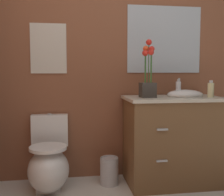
{
  "coord_description": "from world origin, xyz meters",
  "views": [
    {
      "loc": [
        -0.56,
        -1.26,
        1.1
      ],
      "look_at": [
        -0.16,
        1.32,
        0.87
      ],
      "focal_mm": 45.4,
      "sensor_mm": 36.0,
      "label": 1
    }
  ],
  "objects_px": {
    "wall_poster": "(48,49)",
    "flower_vase": "(148,80)",
    "trash_bin": "(109,171)",
    "wall_mirror": "(164,40)",
    "soap_bottle": "(178,88)",
    "toilet": "(49,164)",
    "vanity_cabinet": "(173,139)",
    "lotion_bottle": "(211,90)"
  },
  "relations": [
    {
      "from": "lotion_bottle",
      "to": "toilet",
      "type": "bearing_deg",
      "value": 175.16
    },
    {
      "from": "soap_bottle",
      "to": "trash_bin",
      "type": "xyz_separation_m",
      "value": [
        -0.73,
        -0.07,
        -0.8
      ]
    },
    {
      "from": "wall_mirror",
      "to": "toilet",
      "type": "bearing_deg",
      "value": -167.49
    },
    {
      "from": "soap_bottle",
      "to": "wall_poster",
      "type": "height_order",
      "value": "wall_poster"
    },
    {
      "from": "wall_mirror",
      "to": "vanity_cabinet",
      "type": "bearing_deg",
      "value": -89.47
    },
    {
      "from": "trash_bin",
      "to": "wall_mirror",
      "type": "xyz_separation_m",
      "value": [
        0.63,
        0.24,
        1.31
      ]
    },
    {
      "from": "toilet",
      "to": "wall_mirror",
      "type": "bearing_deg",
      "value": 12.51
    },
    {
      "from": "toilet",
      "to": "flower_vase",
      "type": "distance_m",
      "value": 1.23
    },
    {
      "from": "soap_bottle",
      "to": "lotion_bottle",
      "type": "bearing_deg",
      "value": -43.91
    },
    {
      "from": "toilet",
      "to": "trash_bin",
      "type": "bearing_deg",
      "value": 2.78
    },
    {
      "from": "wall_mirror",
      "to": "soap_bottle",
      "type": "bearing_deg",
      "value": -60.22
    },
    {
      "from": "soap_bottle",
      "to": "wall_mirror",
      "type": "distance_m",
      "value": 0.55
    },
    {
      "from": "trash_bin",
      "to": "wall_mirror",
      "type": "relative_size",
      "value": 0.34
    },
    {
      "from": "flower_vase",
      "to": "trash_bin",
      "type": "height_order",
      "value": "flower_vase"
    },
    {
      "from": "toilet",
      "to": "wall_poster",
      "type": "bearing_deg",
      "value": 90.0
    },
    {
      "from": "trash_bin",
      "to": "wall_poster",
      "type": "height_order",
      "value": "wall_poster"
    },
    {
      "from": "wall_poster",
      "to": "wall_mirror",
      "type": "xyz_separation_m",
      "value": [
        1.21,
        0.0,
        0.11
      ]
    },
    {
      "from": "flower_vase",
      "to": "lotion_bottle",
      "type": "distance_m",
      "value": 0.61
    },
    {
      "from": "trash_bin",
      "to": "toilet",
      "type": "bearing_deg",
      "value": -177.22
    },
    {
      "from": "soap_bottle",
      "to": "wall_mirror",
      "type": "xyz_separation_m",
      "value": [
        -0.1,
        0.17,
        0.51
      ]
    },
    {
      "from": "lotion_bottle",
      "to": "wall_poster",
      "type": "bearing_deg",
      "value": 165.5
    },
    {
      "from": "trash_bin",
      "to": "wall_poster",
      "type": "bearing_deg",
      "value": 157.52
    },
    {
      "from": "lotion_bottle",
      "to": "wall_mirror",
      "type": "relative_size",
      "value": 0.2
    },
    {
      "from": "toilet",
      "to": "lotion_bottle",
      "type": "relative_size",
      "value": 4.25
    },
    {
      "from": "vanity_cabinet",
      "to": "wall_mirror",
      "type": "height_order",
      "value": "wall_mirror"
    },
    {
      "from": "toilet",
      "to": "lotion_bottle",
      "type": "height_order",
      "value": "lotion_bottle"
    },
    {
      "from": "flower_vase",
      "to": "soap_bottle",
      "type": "distance_m",
      "value": 0.41
    },
    {
      "from": "vanity_cabinet",
      "to": "soap_bottle",
      "type": "height_order",
      "value": "vanity_cabinet"
    },
    {
      "from": "flower_vase",
      "to": "vanity_cabinet",
      "type": "bearing_deg",
      "value": 7.01
    },
    {
      "from": "vanity_cabinet",
      "to": "wall_poster",
      "type": "height_order",
      "value": "wall_poster"
    },
    {
      "from": "flower_vase",
      "to": "toilet",
      "type": "bearing_deg",
      "value": 176.34
    },
    {
      "from": "toilet",
      "to": "soap_bottle",
      "type": "bearing_deg",
      "value": 4.22
    },
    {
      "from": "wall_mirror",
      "to": "flower_vase",
      "type": "bearing_deg",
      "value": -129.44
    },
    {
      "from": "trash_bin",
      "to": "wall_mirror",
      "type": "height_order",
      "value": "wall_mirror"
    },
    {
      "from": "wall_poster",
      "to": "flower_vase",
      "type": "bearing_deg",
      "value": -19.28
    },
    {
      "from": "vanity_cabinet",
      "to": "trash_bin",
      "type": "xyz_separation_m",
      "value": [
        -0.63,
        0.05,
        -0.31
      ]
    },
    {
      "from": "wall_mirror",
      "to": "wall_poster",
      "type": "bearing_deg",
      "value": 180.0
    },
    {
      "from": "toilet",
      "to": "vanity_cabinet",
      "type": "xyz_separation_m",
      "value": [
        1.21,
        -0.03,
        0.2
      ]
    },
    {
      "from": "soap_bottle",
      "to": "wall_mirror",
      "type": "bearing_deg",
      "value": 119.78
    },
    {
      "from": "soap_bottle",
      "to": "flower_vase",
      "type": "bearing_deg",
      "value": -157.0
    },
    {
      "from": "flower_vase",
      "to": "wall_mirror",
      "type": "distance_m",
      "value": 0.6
    },
    {
      "from": "trash_bin",
      "to": "lotion_bottle",
      "type": "bearing_deg",
      "value": -9.37
    }
  ]
}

